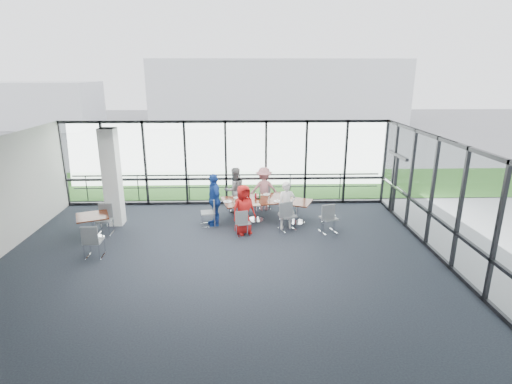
{
  "coord_description": "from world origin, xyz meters",
  "views": [
    {
      "loc": [
        0.7,
        -9.62,
        4.88
      ],
      "look_at": [
        1.07,
        2.89,
        1.1
      ],
      "focal_mm": 28.0,
      "sensor_mm": 36.0,
      "label": 1
    }
  ],
  "objects_px": {
    "diner_far_left": "(235,190)",
    "chair_main_nl": "(243,223)",
    "side_table_right": "(297,205)",
    "diner_near_left": "(244,210)",
    "structural_column": "(112,178)",
    "chair_spare_r": "(329,218)",
    "diner_far_right": "(264,189)",
    "chair_main_nr": "(288,216)",
    "main_table": "(256,202)",
    "chair_main_end": "(208,213)",
    "chair_main_fl": "(236,201)",
    "diner_near_right": "(287,205)",
    "chair_spare_la": "(94,241)",
    "chair_spare_lb": "(104,220)",
    "chair_main_fr": "(264,197)",
    "side_table_left": "(93,219)",
    "diner_end": "(214,200)"
  },
  "relations": [
    {
      "from": "diner_near_right",
      "to": "chair_main_nl",
      "type": "bearing_deg",
      "value": -163.18
    },
    {
      "from": "chair_spare_la",
      "to": "chair_spare_r",
      "type": "xyz_separation_m",
      "value": [
        6.75,
        1.56,
        0.01
      ]
    },
    {
      "from": "side_table_right",
      "to": "diner_near_left",
      "type": "height_order",
      "value": "diner_near_left"
    },
    {
      "from": "chair_main_nl",
      "to": "chair_main_nr",
      "type": "bearing_deg",
      "value": 0.95
    },
    {
      "from": "diner_near_left",
      "to": "chair_main_fl",
      "type": "distance_m",
      "value": 2.09
    },
    {
      "from": "side_table_right",
      "to": "diner_near_right",
      "type": "height_order",
      "value": "diner_near_right"
    },
    {
      "from": "structural_column",
      "to": "chair_spare_r",
      "type": "xyz_separation_m",
      "value": [
        6.92,
        -0.96,
        -1.12
      ]
    },
    {
      "from": "side_table_left",
      "to": "chair_main_end",
      "type": "distance_m",
      "value": 3.52
    },
    {
      "from": "chair_spare_la",
      "to": "structural_column",
      "type": "bearing_deg",
      "value": 93.18
    },
    {
      "from": "structural_column",
      "to": "chair_main_fr",
      "type": "relative_size",
      "value": 3.64
    },
    {
      "from": "main_table",
      "to": "side_table_left",
      "type": "height_order",
      "value": "same"
    },
    {
      "from": "chair_main_nr",
      "to": "chair_spare_r",
      "type": "distance_m",
      "value": 1.29
    },
    {
      "from": "main_table",
      "to": "chair_main_end",
      "type": "height_order",
      "value": "chair_main_end"
    },
    {
      "from": "diner_far_left",
      "to": "side_table_left",
      "type": "bearing_deg",
      "value": 3.34
    },
    {
      "from": "diner_end",
      "to": "chair_main_nr",
      "type": "distance_m",
      "value": 2.46
    },
    {
      "from": "structural_column",
      "to": "chair_main_nl",
      "type": "height_order",
      "value": "structural_column"
    },
    {
      "from": "diner_far_left",
      "to": "chair_main_nl",
      "type": "distance_m",
      "value": 2.24
    },
    {
      "from": "main_table",
      "to": "diner_far_left",
      "type": "relative_size",
      "value": 1.48
    },
    {
      "from": "structural_column",
      "to": "chair_main_nr",
      "type": "bearing_deg",
      "value": -7.26
    },
    {
      "from": "chair_spare_lb",
      "to": "chair_spare_la",
      "type": "bearing_deg",
      "value": 98.12
    },
    {
      "from": "diner_near_left",
      "to": "chair_main_fr",
      "type": "distance_m",
      "value": 2.51
    },
    {
      "from": "diner_far_right",
      "to": "chair_spare_r",
      "type": "xyz_separation_m",
      "value": [
        1.93,
        -2.25,
        -0.32
      ]
    },
    {
      "from": "diner_far_left",
      "to": "chair_main_fl",
      "type": "distance_m",
      "value": 0.41
    },
    {
      "from": "diner_far_left",
      "to": "chair_spare_la",
      "type": "relative_size",
      "value": 1.74
    },
    {
      "from": "chair_main_fl",
      "to": "chair_spare_lb",
      "type": "xyz_separation_m",
      "value": [
        -4.04,
        -1.97,
        0.04
      ]
    },
    {
      "from": "structural_column",
      "to": "diner_near_left",
      "type": "distance_m",
      "value": 4.44
    },
    {
      "from": "main_table",
      "to": "diner_end",
      "type": "bearing_deg",
      "value": -178.21
    },
    {
      "from": "main_table",
      "to": "chair_spare_r",
      "type": "bearing_deg",
      "value": -40.61
    },
    {
      "from": "diner_near_left",
      "to": "chair_spare_la",
      "type": "relative_size",
      "value": 1.67
    },
    {
      "from": "chair_spare_la",
      "to": "chair_spare_lb",
      "type": "xyz_separation_m",
      "value": [
        -0.26,
        1.64,
        -0.02
      ]
    },
    {
      "from": "chair_main_nl",
      "to": "chair_spare_lb",
      "type": "height_order",
      "value": "chair_spare_lb"
    },
    {
      "from": "chair_spare_lb",
      "to": "chair_spare_r",
      "type": "distance_m",
      "value": 7.0
    },
    {
      "from": "chair_main_nr",
      "to": "chair_main_fr",
      "type": "height_order",
      "value": "chair_main_nr"
    },
    {
      "from": "chair_main_fl",
      "to": "chair_spare_la",
      "type": "height_order",
      "value": "chair_spare_la"
    },
    {
      "from": "chair_main_nr",
      "to": "chair_main_fl",
      "type": "xyz_separation_m",
      "value": [
        -1.7,
        1.81,
        -0.07
      ]
    },
    {
      "from": "side_table_left",
      "to": "chair_main_fl",
      "type": "xyz_separation_m",
      "value": [
        4.25,
        2.34,
        -0.22
      ]
    },
    {
      "from": "chair_spare_la",
      "to": "main_table",
      "type": "bearing_deg",
      "value": 30.3
    },
    {
      "from": "chair_main_fl",
      "to": "chair_spare_r",
      "type": "distance_m",
      "value": 3.6
    },
    {
      "from": "chair_main_nl",
      "to": "chair_main_fl",
      "type": "height_order",
      "value": "chair_main_nl"
    },
    {
      "from": "side_table_right",
      "to": "chair_spare_r",
      "type": "height_order",
      "value": "chair_spare_r"
    },
    {
      "from": "chair_main_fl",
      "to": "chair_main_end",
      "type": "relative_size",
      "value": 0.91
    },
    {
      "from": "diner_far_right",
      "to": "diner_end",
      "type": "relative_size",
      "value": 0.92
    },
    {
      "from": "main_table",
      "to": "side_table_left",
      "type": "xyz_separation_m",
      "value": [
        -4.95,
        -1.44,
        -0.01
      ]
    },
    {
      "from": "structural_column",
      "to": "chair_main_end",
      "type": "bearing_deg",
      "value": -4.88
    },
    {
      "from": "side_table_left",
      "to": "chair_spare_la",
      "type": "relative_size",
      "value": 1.24
    },
    {
      "from": "diner_far_left",
      "to": "chair_main_fr",
      "type": "xyz_separation_m",
      "value": [
        1.09,
        0.34,
        -0.38
      ]
    },
    {
      "from": "diner_far_left",
      "to": "diner_far_right",
      "type": "bearing_deg",
      "value": 165.87
    },
    {
      "from": "diner_near_right",
      "to": "chair_spare_la",
      "type": "relative_size",
      "value": 1.63
    },
    {
      "from": "chair_main_nl",
      "to": "structural_column",
      "type": "bearing_deg",
      "value": 151.39
    },
    {
      "from": "chair_main_nr",
      "to": "side_table_right",
      "type": "bearing_deg",
      "value": 37.06
    }
  ]
}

